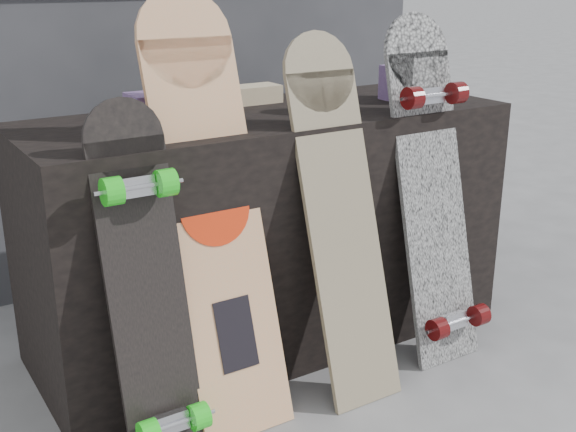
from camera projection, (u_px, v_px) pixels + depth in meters
ground at (355, 400)px, 2.19m from camera, size 60.00×60.00×0.00m
vendor_table at (270, 229)px, 2.46m from camera, size 1.60×0.60×0.80m
booth at (160, 5)px, 2.91m from camera, size 2.40×0.22×2.20m
merch_box_purple at (160, 109)px, 2.11m from camera, size 0.18×0.12×0.10m
merch_box_small at (406, 83)px, 2.54m from camera, size 0.14×0.14×0.12m
merch_box_flat at (248, 95)px, 2.48m from camera, size 0.22×0.10×0.06m
longboard_geisha at (212, 202)px, 1.98m from camera, size 0.28×0.39×1.20m
longboard_celtic at (340, 208)px, 2.13m from camera, size 0.24×0.34×1.08m
longboard_cascadia at (433, 185)px, 2.33m from camera, size 0.25×0.35×1.12m
skateboard_dark at (147, 282)px, 1.84m from camera, size 0.21×0.29×0.94m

